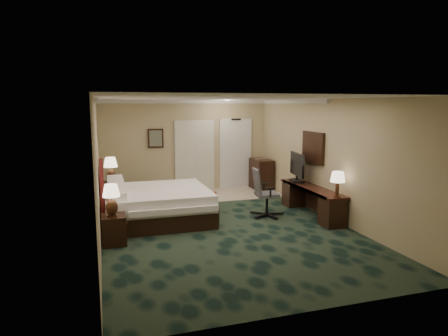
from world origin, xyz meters
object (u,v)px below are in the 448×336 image
object	(u,v)px
nightstand_far	(112,195)
lamp_near	(111,200)
lamp_far	(111,170)
desk_chair	(267,192)
minibar	(261,174)
bed_bench	(204,207)
desk	(311,201)
bed	(157,205)
nightstand_near	(114,230)
tv	(297,167)

from	to	relation	value
nightstand_far	lamp_near	bearing A→B (deg)	-91.36
lamp_far	desk_chair	xyz separation A→B (m)	(3.42, -1.75, -0.41)
minibar	bed_bench	bearing A→B (deg)	-135.49
bed_bench	desk	size ratio (longest dim) A/B	0.57
bed	lamp_near	xyz separation A→B (m)	(-1.01, -1.33, 0.49)
nightstand_far	bed	bearing A→B (deg)	-56.49
bed	desk_chair	bearing A→B (deg)	-8.86
desk	desk_chair	size ratio (longest dim) A/B	2.06
bed_bench	minibar	distance (m)	3.39
desk	minibar	xyz separation A→B (m)	(-0.02, 3.00, 0.13)
bed	desk	xyz separation A→B (m)	(3.51, -0.61, -0.02)
nightstand_near	lamp_far	world-z (taller)	lamp_far
lamp_far	desk_chair	bearing A→B (deg)	-27.07
desk	bed_bench	bearing A→B (deg)	165.43
lamp_far	desk	world-z (taller)	lamp_far
desk	minibar	size ratio (longest dim) A/B	2.50
nightstand_far	tv	bearing A→B (deg)	-16.92
bed_bench	tv	world-z (taller)	tv
minibar	desk	bearing A→B (deg)	-89.53
lamp_far	bed_bench	distance (m)	2.54
bed_bench	desk_chair	size ratio (longest dim) A/B	1.18
bed_bench	desk_chair	distance (m)	1.50
bed_bench	lamp_near	bearing A→B (deg)	-125.15
lamp_far	tv	xyz separation A→B (m)	(4.42, -1.29, 0.05)
lamp_near	desk_chair	size ratio (longest dim) A/B	0.53
bed	nightstand_near	distance (m)	1.61
nightstand_near	desk_chair	distance (m)	3.59
desk_chair	nightstand_near	bearing A→B (deg)	-158.88
lamp_far	minibar	xyz separation A→B (m)	(4.43, 1.03, -0.51)
lamp_far	bed_bench	size ratio (longest dim) A/B	0.48
nightstand_far	bed_bench	xyz separation A→B (m)	(2.01, -1.40, -0.11)
tv	nightstand_near	bearing A→B (deg)	-153.66
nightstand_near	bed_bench	distance (m)	2.43
bed	nightstand_far	world-z (taller)	bed
nightstand_far	desk_chair	world-z (taller)	desk_chair
tv	desk_chair	world-z (taller)	tv
desk_chair	nightstand_far	bearing A→B (deg)	158.85
bed_bench	tv	xyz separation A→B (m)	(2.40, 0.06, 0.81)
bed	lamp_near	bearing A→B (deg)	-127.01
lamp_near	desk	bearing A→B (deg)	9.07
lamp_near	desk_chair	distance (m)	3.62
lamp_far	desk_chair	world-z (taller)	lamp_far
desk_chair	minibar	xyz separation A→B (m)	(1.00, 2.77, -0.10)
bed	bed_bench	size ratio (longest dim) A/B	1.70
lamp_far	desk	size ratio (longest dim) A/B	0.27
lamp_near	tv	world-z (taller)	tv
desk	lamp_far	bearing A→B (deg)	156.05
tv	desk_chair	size ratio (longest dim) A/B	0.83
nightstand_near	lamp_near	xyz separation A→B (m)	(-0.02, -0.06, 0.57)
bed	minibar	bearing A→B (deg)	34.43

